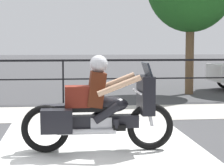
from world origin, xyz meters
name	(u,v)px	position (x,y,z in m)	size (l,w,h in m)	color
ground_plane	(64,146)	(0.00, 0.00, 0.00)	(120.00, 120.00, 0.00)	#424244
sidewalk_band	(64,114)	(0.00, 3.40, 0.01)	(44.00, 2.40, 0.01)	#B7B2A8
crosswalk_band	(99,147)	(0.58, -0.20, 0.00)	(3.40, 6.00, 0.01)	silver
fence_railing	(63,69)	(0.00, 5.35, 1.00)	(36.00, 0.05, 1.27)	black
motorcycle	(98,109)	(0.54, -0.44, 0.69)	(2.45, 0.76, 1.55)	black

